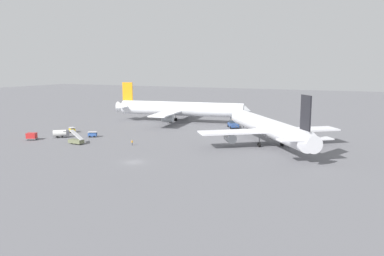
{
  "coord_description": "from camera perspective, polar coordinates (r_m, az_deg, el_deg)",
  "views": [
    {
      "loc": [
        50.26,
        -75.45,
        22.33
      ],
      "look_at": [
        1.57,
        29.16,
        4.0
      ],
      "focal_mm": 36.78,
      "sensor_mm": 36.0,
      "label": 1
    }
  ],
  "objects": [
    {
      "name": "ground_plane",
      "position": [
        93.37,
        -8.49,
        -4.91
      ],
      "size": [
        600.0,
        600.0,
        0.0
      ],
      "primitive_type": "plane",
      "color": "slate"
    },
    {
      "name": "gse_baggage_cart_trailing",
      "position": [
        138.82,
        -16.99,
        -0.27
      ],
      "size": [
        3.15,
        2.77,
        1.71
      ],
      "color": "gold",
      "rests_on": "ground"
    },
    {
      "name": "gse_container_dolly_flat",
      "position": [
        128.92,
        -22.23,
        -1.1
      ],
      "size": [
        3.81,
        3.28,
        2.15
      ],
      "color": "slate",
      "rests_on": "ground"
    },
    {
      "name": "ground_crew_wing_walker_right",
      "position": [
        112.62,
        -8.67,
        -2.1
      ],
      "size": [
        0.36,
        0.36,
        1.56
      ],
      "color": "#4C4C51",
      "rests_on": "ground"
    },
    {
      "name": "gse_baggage_cart_near_cluster",
      "position": [
        128.13,
        -14.23,
        -0.9
      ],
      "size": [
        3.13,
        2.55,
        1.71
      ],
      "color": "#2D5199",
      "rests_on": "ground"
    },
    {
      "name": "pushback_tug",
      "position": [
        143.81,
        5.99,
        0.52
      ],
      "size": [
        6.21,
        8.39,
        2.8
      ],
      "color": "#2D4C8C",
      "rests_on": "ground"
    },
    {
      "name": "airliner_being_pushed",
      "position": [
        113.68,
        10.84,
        0.1
      ],
      "size": [
        37.76,
        45.9,
        15.74
      ],
      "color": "silver",
      "rests_on": "ground"
    },
    {
      "name": "gse_fuel_bowser_stubby",
      "position": [
        129.99,
        -18.41,
        -0.74
      ],
      "size": [
        4.9,
        4.68,
        2.4
      ],
      "color": "silver",
      "rests_on": "ground"
    },
    {
      "name": "airliner_at_gate_left",
      "position": [
        156.06,
        -1.73,
        2.79
      ],
      "size": [
        55.42,
        42.16,
        15.59
      ],
      "color": "white",
      "rests_on": "ground"
    },
    {
      "name": "gse_stair_truck_yellow",
      "position": [
        117.96,
        -16.45,
        -1.75
      ],
      "size": [
        4.75,
        2.31,
        4.06
      ],
      "color": "#666B4C",
      "rests_on": "ground"
    }
  ]
}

